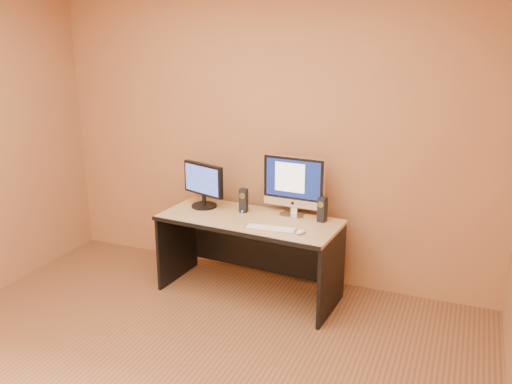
% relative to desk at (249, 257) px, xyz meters
% --- Properties ---
extents(walls, '(4.00, 4.00, 2.60)m').
position_rel_desk_xyz_m(walls, '(-0.02, -1.52, 0.96)').
color(walls, olive).
rests_on(walls, ground).
extents(desk, '(1.50, 0.74, 0.68)m').
position_rel_desk_xyz_m(desk, '(0.00, 0.00, 0.00)').
color(desk, tan).
rests_on(desk, ground).
extents(imac, '(0.53, 0.22, 0.50)m').
position_rel_desk_xyz_m(imac, '(0.30, 0.20, 0.59)').
color(imac, silver).
rests_on(imac, desk).
extents(second_monitor, '(0.49, 0.35, 0.38)m').
position_rel_desk_xyz_m(second_monitor, '(-0.48, 0.13, 0.53)').
color(second_monitor, black).
rests_on(second_monitor, desk).
extents(speaker_left, '(0.07, 0.07, 0.20)m').
position_rel_desk_xyz_m(speaker_left, '(-0.11, 0.13, 0.44)').
color(speaker_left, black).
rests_on(speaker_left, desk).
extents(speaker_right, '(0.07, 0.08, 0.20)m').
position_rel_desk_xyz_m(speaker_right, '(0.57, 0.15, 0.44)').
color(speaker_right, black).
rests_on(speaker_right, desk).
extents(keyboard, '(0.40, 0.14, 0.02)m').
position_rel_desk_xyz_m(keyboard, '(0.25, -0.17, 0.35)').
color(keyboard, silver).
rests_on(keyboard, desk).
extents(mouse, '(0.08, 0.10, 0.03)m').
position_rel_desk_xyz_m(mouse, '(0.49, -0.16, 0.35)').
color(mouse, silver).
rests_on(mouse, desk).
extents(cable_a, '(0.10, 0.18, 0.01)m').
position_rel_desk_xyz_m(cable_a, '(0.36, 0.25, 0.34)').
color(cable_a, black).
rests_on(cable_a, desk).
extents(cable_b, '(0.09, 0.14, 0.01)m').
position_rel_desk_xyz_m(cable_b, '(0.24, 0.28, 0.34)').
color(cable_b, black).
rests_on(cable_b, desk).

